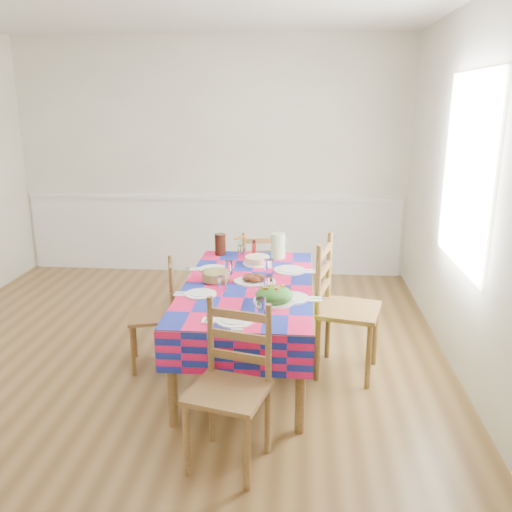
# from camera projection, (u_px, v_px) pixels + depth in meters

# --- Properties ---
(room) EXTENTS (4.58, 5.08, 2.78)m
(room) POSITION_uv_depth(u_px,v_px,m) (153.00, 195.00, 3.84)
(room) COLOR brown
(room) RESTS_ON ground
(wainscot) EXTENTS (4.41, 0.06, 0.92)m
(wainscot) POSITION_uv_depth(u_px,v_px,m) (213.00, 232.00, 6.45)
(wainscot) COLOR white
(wainscot) RESTS_ON room
(window_right) EXTENTS (0.00, 1.40, 1.40)m
(window_right) POSITION_uv_depth(u_px,v_px,m) (466.00, 172.00, 3.90)
(window_right) COLOR white
(window_right) RESTS_ON room
(dining_table) EXTENTS (0.95, 1.77, 0.69)m
(dining_table) POSITION_uv_depth(u_px,v_px,m) (248.00, 293.00, 4.03)
(dining_table) COLOR brown
(dining_table) RESTS_ON room
(setting_near_head) EXTENTS (0.39, 0.26, 0.11)m
(setting_near_head) POSITION_uv_depth(u_px,v_px,m) (244.00, 315.00, 3.35)
(setting_near_head) COLOR white
(setting_near_head) RESTS_ON dining_table
(setting_left_near) EXTENTS (0.40, 0.24, 0.11)m
(setting_left_near) POSITION_uv_depth(u_px,v_px,m) (208.00, 290.00, 3.81)
(setting_left_near) COLOR white
(setting_left_near) RESTS_ON dining_table
(setting_left_far) EXTENTS (0.41, 0.24, 0.11)m
(setting_left_far) POSITION_uv_depth(u_px,v_px,m) (218.00, 268.00, 4.30)
(setting_left_far) COLOR white
(setting_left_far) RESTS_ON dining_table
(setting_right_near) EXTENTS (0.47, 0.27, 0.12)m
(setting_right_near) POSITION_uv_depth(u_px,v_px,m) (283.00, 293.00, 3.74)
(setting_right_near) COLOR white
(setting_right_near) RESTS_ON dining_table
(setting_right_far) EXTENTS (0.48, 0.28, 0.12)m
(setting_right_far) POSITION_uv_depth(u_px,v_px,m) (283.00, 269.00, 4.26)
(setting_right_far) COLOR white
(setting_right_far) RESTS_ON dining_table
(meat_platter) EXTENTS (0.31, 0.23, 0.06)m
(meat_platter) POSITION_uv_depth(u_px,v_px,m) (255.00, 279.00, 4.03)
(meat_platter) COLOR white
(meat_platter) RESTS_ON dining_table
(salad_platter) EXTENTS (0.28, 0.28, 0.12)m
(salad_platter) POSITION_uv_depth(u_px,v_px,m) (274.00, 296.00, 3.63)
(salad_platter) COLOR white
(salad_platter) RESTS_ON dining_table
(pasta_bowl) EXTENTS (0.21, 0.21, 0.08)m
(pasta_bowl) POSITION_uv_depth(u_px,v_px,m) (216.00, 276.00, 4.06)
(pasta_bowl) COLOR white
(pasta_bowl) RESTS_ON dining_table
(cake) EXTENTS (0.24, 0.24, 0.07)m
(cake) POSITION_uv_depth(u_px,v_px,m) (257.00, 261.00, 4.48)
(cake) COLOR white
(cake) RESTS_ON dining_table
(serving_utensils) EXTENTS (0.12, 0.27, 0.01)m
(serving_utensils) POSITION_uv_depth(u_px,v_px,m) (266.00, 288.00, 3.92)
(serving_utensils) COLOR black
(serving_utensils) RESTS_ON dining_table
(flower_vase) EXTENTS (0.12, 0.10, 0.19)m
(flower_vase) POSITION_uv_depth(u_px,v_px,m) (241.00, 248.00, 4.70)
(flower_vase) COLOR white
(flower_vase) RESTS_ON dining_table
(hot_sauce) EXTENTS (0.03, 0.03, 0.15)m
(hot_sauce) POSITION_uv_depth(u_px,v_px,m) (254.00, 248.00, 4.71)
(hot_sauce) COLOR red
(hot_sauce) RESTS_ON dining_table
(green_pitcher) EXTENTS (0.12, 0.12, 0.21)m
(green_pitcher) POSITION_uv_depth(u_px,v_px,m) (278.00, 246.00, 4.64)
(green_pitcher) COLOR #B1DD9C
(green_pitcher) RESTS_ON dining_table
(tea_pitcher) EXTENTS (0.09, 0.09, 0.19)m
(tea_pitcher) POSITION_uv_depth(u_px,v_px,m) (220.00, 244.00, 4.74)
(tea_pitcher) COLOR black
(tea_pitcher) RESTS_ON dining_table
(name_card) EXTENTS (0.07, 0.02, 0.02)m
(name_card) POSITION_uv_depth(u_px,v_px,m) (237.00, 330.00, 3.18)
(name_card) COLOR white
(name_card) RESTS_ON dining_table
(chair_near) EXTENTS (0.50, 0.48, 0.93)m
(chair_near) POSITION_uv_depth(u_px,v_px,m) (231.00, 388.00, 3.01)
(chair_near) COLOR brown
(chair_near) RESTS_ON room
(chair_far) EXTENTS (0.41, 0.40, 0.84)m
(chair_far) POSITION_uv_depth(u_px,v_px,m) (261.00, 273.00, 5.15)
(chair_far) COLOR brown
(chair_far) RESTS_ON room
(chair_left) EXTENTS (0.44, 0.45, 0.84)m
(chair_left) POSITION_uv_depth(u_px,v_px,m) (157.00, 315.00, 4.15)
(chair_left) COLOR brown
(chair_left) RESTS_ON room
(chair_right) EXTENTS (0.53, 0.55, 1.03)m
(chair_right) POSITION_uv_depth(u_px,v_px,m) (342.00, 309.00, 4.01)
(chair_right) COLOR brown
(chair_right) RESTS_ON room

